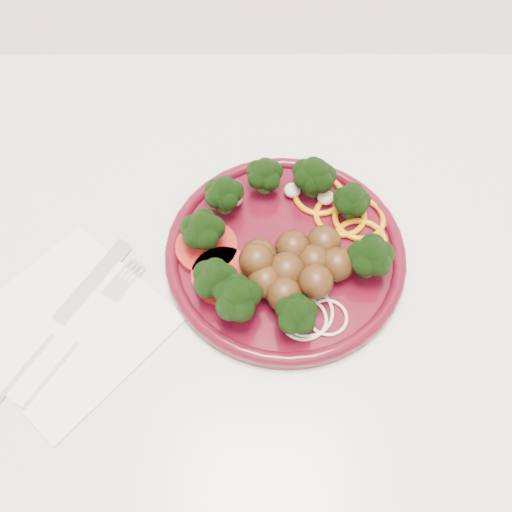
{
  "coord_description": "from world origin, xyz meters",
  "views": [
    {
      "loc": [
        -0.13,
        1.38,
        1.41
      ],
      "look_at": [
        -0.13,
        1.68,
        0.92
      ],
      "focal_mm": 40.0,
      "sensor_mm": 36.0,
      "label": 1
    }
  ],
  "objects_px": {
    "knife": "(44,337)",
    "fork": "(62,353)",
    "plate": "(285,247)",
    "napkin": "(68,326)"
  },
  "relations": [
    {
      "from": "fork",
      "to": "knife",
      "type": "bearing_deg",
      "value": 83.0
    },
    {
      "from": "napkin",
      "to": "fork",
      "type": "bearing_deg",
      "value": -87.98
    },
    {
      "from": "napkin",
      "to": "plate",
      "type": "bearing_deg",
      "value": 20.44
    },
    {
      "from": "knife",
      "to": "fork",
      "type": "height_order",
      "value": "knife"
    },
    {
      "from": "plate",
      "to": "napkin",
      "type": "bearing_deg",
      "value": -159.56
    },
    {
      "from": "knife",
      "to": "fork",
      "type": "distance_m",
      "value": 0.03
    },
    {
      "from": "napkin",
      "to": "knife",
      "type": "height_order",
      "value": "knife"
    },
    {
      "from": "knife",
      "to": "plate",
      "type": "bearing_deg",
      "value": -36.78
    },
    {
      "from": "napkin",
      "to": "fork",
      "type": "relative_size",
      "value": 1.03
    },
    {
      "from": "plate",
      "to": "fork",
      "type": "height_order",
      "value": "plate"
    }
  ]
}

